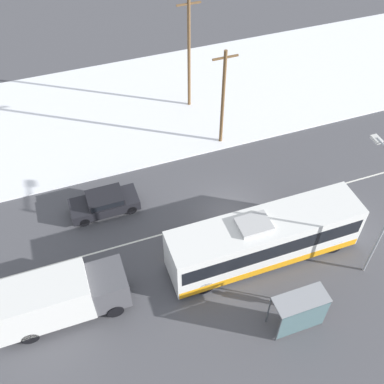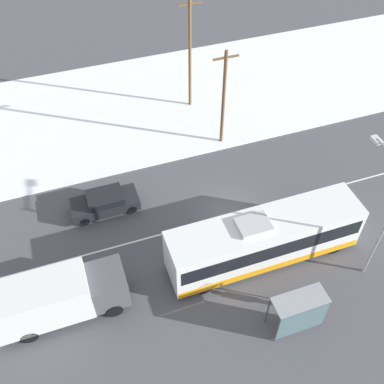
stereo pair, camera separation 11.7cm
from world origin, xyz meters
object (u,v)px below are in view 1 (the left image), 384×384
Objects in this scene: city_bus at (265,239)px; pedestrian_at_stop at (296,297)px; sedan_car at (105,202)px; utility_pole_snowlot at (189,54)px; utility_pole_roadside at (223,98)px; box_truck at (57,298)px; bus_shelter at (302,311)px.

city_bus reaches higher than pedestrian_at_stop.
sedan_car is 13.21m from utility_pole_snowlot.
utility_pole_snowlot is at bearing 97.60° from utility_pole_roadside.
pedestrian_at_stop is 19.62m from utility_pole_snowlot.
pedestrian_at_stop is at bearing -17.87° from box_truck.
utility_pole_snowlot is (0.82, 19.26, 3.65)m from pedestrian_at_stop.
bus_shelter is 20.60m from utility_pole_snowlot.
utility_pole_snowlot reaches higher than utility_pole_roadside.
utility_pole_roadside is (13.27, 10.33, 2.34)m from box_truck.
utility_pole_snowlot reaches higher than pedestrian_at_stop.
city_bus is 2.60× the size of sedan_car.
sedan_car is 0.57× the size of utility_pole_roadside.
utility_pole_roadside is (1.64, 10.49, 2.28)m from city_bus.
sedan_car is 10.78m from utility_pole_roadside.
utility_pole_roadside reaches higher than city_bus.
city_bus reaches higher than bus_shelter.
pedestrian_at_stop is (8.06, -10.29, 0.26)m from sedan_car.
pedestrian_at_stop is at bearing -96.07° from utility_pole_roadside.
pedestrian_at_stop is at bearing 128.07° from sedan_car.
utility_pole_roadside is at bearing -82.40° from utility_pole_snowlot.
city_bus is 10.86m from utility_pole_roadside.
utility_pole_snowlot is at bearing 50.85° from box_truck.
utility_pole_snowlot is (-0.68, 5.13, 0.72)m from utility_pole_roadside.
utility_pole_roadside is (1.50, 14.12, 2.93)m from pedestrian_at_stop.
box_truck is 20.17m from utility_pole_snowlot.
utility_pole_roadside reaches higher than sedan_car.
box_truck reaches higher than bus_shelter.
utility_pole_roadside is at bearing 82.93° from bus_shelter.
bus_shelter is 0.31× the size of utility_pole_snowlot.
bus_shelter is at bearing -93.04° from city_bus.
city_bus reaches higher than sedan_car.
pedestrian_at_stop is at bearing 70.60° from bus_shelter.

